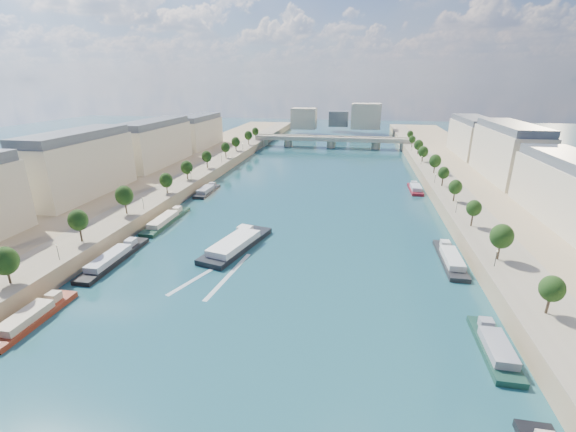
% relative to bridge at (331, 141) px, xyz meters
% --- Properties ---
extents(ground, '(700.00, 700.00, 0.00)m').
position_rel_bridge_xyz_m(ground, '(0.00, -139.47, -5.08)').
color(ground, '#0C2E38').
rests_on(ground, ground).
extents(quay_left, '(44.00, 520.00, 5.00)m').
position_rel_bridge_xyz_m(quay_left, '(-72.00, -139.47, -2.58)').
color(quay_left, '#9E8460').
rests_on(quay_left, ground).
extents(quay_right, '(44.00, 520.00, 5.00)m').
position_rel_bridge_xyz_m(quay_right, '(72.00, -139.47, -2.58)').
color(quay_right, '#9E8460').
rests_on(quay_right, ground).
extents(pave_left, '(14.00, 520.00, 0.10)m').
position_rel_bridge_xyz_m(pave_left, '(-57.00, -139.47, -0.03)').
color(pave_left, gray).
rests_on(pave_left, quay_left).
extents(pave_right, '(14.00, 520.00, 0.10)m').
position_rel_bridge_xyz_m(pave_right, '(57.00, -139.47, -0.03)').
color(pave_right, gray).
rests_on(pave_right, quay_right).
extents(trees_left, '(4.80, 268.80, 8.26)m').
position_rel_bridge_xyz_m(trees_left, '(-55.00, -137.47, 5.39)').
color(trees_left, '#382B1E').
rests_on(trees_left, ground).
extents(trees_right, '(4.80, 268.80, 8.26)m').
position_rel_bridge_xyz_m(trees_right, '(55.00, -129.47, 5.39)').
color(trees_right, '#382B1E').
rests_on(trees_right, ground).
extents(lamps_left, '(0.36, 200.36, 4.28)m').
position_rel_bridge_xyz_m(lamps_left, '(-52.50, -149.47, 2.70)').
color(lamps_left, black).
rests_on(lamps_left, ground).
extents(lamps_right, '(0.36, 200.36, 4.28)m').
position_rel_bridge_xyz_m(lamps_right, '(52.50, -134.47, 2.70)').
color(lamps_right, black).
rests_on(lamps_right, ground).
extents(buildings_left, '(16.00, 226.00, 23.20)m').
position_rel_bridge_xyz_m(buildings_left, '(-85.00, -127.47, 11.37)').
color(buildings_left, '#C5B398').
rests_on(buildings_left, ground).
extents(buildings_right, '(16.00, 226.00, 23.20)m').
position_rel_bridge_xyz_m(buildings_right, '(85.00, -127.47, 11.37)').
color(buildings_right, '#C5B398').
rests_on(buildings_right, ground).
extents(skyline, '(79.00, 42.00, 22.00)m').
position_rel_bridge_xyz_m(skyline, '(3.19, 80.05, 9.57)').
color(skyline, '#C5B398').
rests_on(skyline, ground).
extents(bridge, '(112.00, 12.00, 8.15)m').
position_rel_bridge_xyz_m(bridge, '(0.00, 0.00, 0.00)').
color(bridge, '#C1B79E').
rests_on(bridge, ground).
extents(tour_barge, '(15.45, 30.87, 4.03)m').
position_rel_bridge_xyz_m(tour_barge, '(-15.01, -184.14, -3.93)').
color(tour_barge, black).
rests_on(tour_barge, ground).
extents(wake, '(13.83, 25.95, 0.04)m').
position_rel_bridge_xyz_m(wake, '(-15.01, -200.70, -5.06)').
color(wake, silver).
rests_on(wake, ground).
extents(moored_barges_left, '(5.00, 117.95, 3.60)m').
position_rel_bridge_xyz_m(moored_barges_left, '(-45.50, -181.11, -4.24)').
color(moored_barges_left, maroon).
rests_on(moored_barges_left, ground).
extents(moored_barges_right, '(5.00, 158.18, 3.60)m').
position_rel_bridge_xyz_m(moored_barges_right, '(45.50, -192.23, -4.24)').
color(moored_barges_right, black).
rests_on(moored_barges_right, ground).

